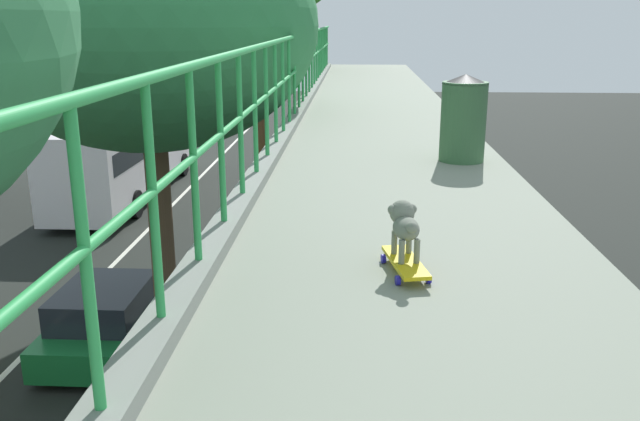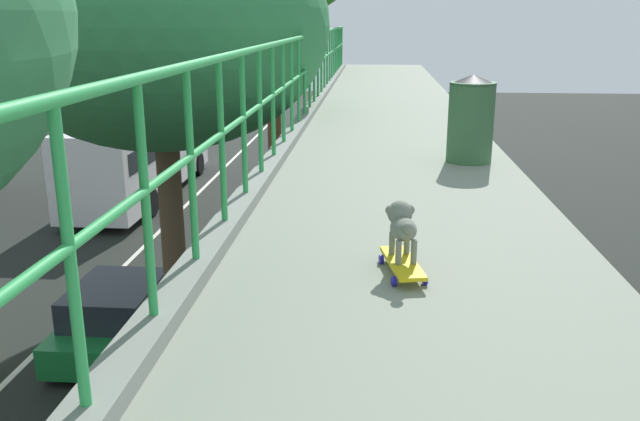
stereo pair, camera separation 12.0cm
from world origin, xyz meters
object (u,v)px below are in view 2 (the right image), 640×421
(city_bus, at_px, (141,150))
(toy_skateboard, at_px, (402,264))
(litter_bin, at_px, (471,118))
(small_dog, at_px, (402,223))
(car_green_fifth, at_px, (121,315))

(city_bus, height_order, toy_skateboard, toy_skateboard)
(city_bus, relative_size, litter_bin, 11.13)
(small_dog, xyz_separation_m, litter_bin, (0.83, 3.26, 0.18))
(car_green_fifth, relative_size, small_dog, 10.75)
(toy_skateboard, bearing_deg, litter_bin, 76.08)
(car_green_fifth, distance_m, toy_skateboard, 10.99)
(small_dog, bearing_deg, city_bus, 113.71)
(car_green_fifth, height_order, toy_skateboard, toy_skateboard)
(car_green_fifth, height_order, litter_bin, litter_bin)
(toy_skateboard, height_order, litter_bin, litter_bin)
(car_green_fifth, distance_m, litter_bin, 9.41)
(toy_skateboard, bearing_deg, small_dog, 95.83)
(small_dog, bearing_deg, toy_skateboard, -84.17)
(car_green_fifth, height_order, small_dog, small_dog)
(city_bus, bearing_deg, litter_bin, -60.28)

